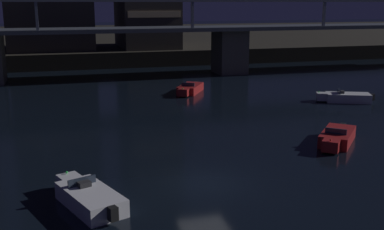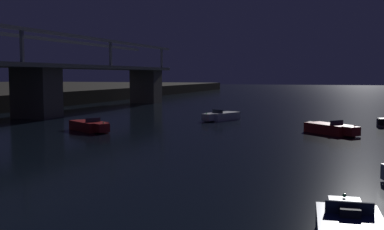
{
  "view_description": "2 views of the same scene",
  "coord_description": "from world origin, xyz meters",
  "px_view_note": "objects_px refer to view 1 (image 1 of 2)",
  "views": [
    {
      "loc": [
        -6.79,
        -21.52,
        9.01
      ],
      "look_at": [
        1.93,
        9.19,
        1.35
      ],
      "focal_mm": 44.14,
      "sensor_mm": 36.0,
      "label": 1
    },
    {
      "loc": [
        -28.65,
        2.89,
        4.77
      ],
      "look_at": [
        3.28,
        13.8,
        1.85
      ],
      "focal_mm": 43.5,
      "sensor_mm": 36.0,
      "label": 2
    }
  ],
  "objects_px": {
    "river_bridge": "(116,42)",
    "speedboat_mid_right": "(190,89)",
    "speedboat_near_right": "(337,137)",
    "speedboat_mid_left": "(346,97)",
    "speedboat_near_center": "(88,197)"
  },
  "relations": [
    {
      "from": "river_bridge",
      "to": "speedboat_near_right",
      "type": "distance_m",
      "value": 33.43
    },
    {
      "from": "speedboat_near_center",
      "to": "speedboat_mid_left",
      "type": "height_order",
      "value": "same"
    },
    {
      "from": "river_bridge",
      "to": "speedboat_near_center",
      "type": "distance_m",
      "value": 37.66
    },
    {
      "from": "river_bridge",
      "to": "speedboat_mid_right",
      "type": "height_order",
      "value": "river_bridge"
    },
    {
      "from": "speedboat_mid_left",
      "to": "river_bridge",
      "type": "bearing_deg",
      "value": 132.73
    },
    {
      "from": "speedboat_mid_right",
      "to": "speedboat_near_center",
      "type": "bearing_deg",
      "value": -115.14
    },
    {
      "from": "speedboat_near_center",
      "to": "speedboat_mid_right",
      "type": "bearing_deg",
      "value": 64.86
    },
    {
      "from": "speedboat_near_center",
      "to": "speedboat_near_right",
      "type": "xyz_separation_m",
      "value": [
        16.27,
        5.46,
        0.0
      ]
    },
    {
      "from": "speedboat_near_center",
      "to": "speedboat_mid_left",
      "type": "distance_m",
      "value": 29.72
    },
    {
      "from": "speedboat_near_right",
      "to": "speedboat_mid_left",
      "type": "height_order",
      "value": "same"
    },
    {
      "from": "speedboat_near_center",
      "to": "river_bridge",
      "type": "bearing_deg",
      "value": 80.98
    },
    {
      "from": "speedboat_near_right",
      "to": "speedboat_mid_left",
      "type": "distance_m",
      "value": 14.05
    },
    {
      "from": "speedboat_near_center",
      "to": "speedboat_mid_left",
      "type": "relative_size",
      "value": 1.01
    },
    {
      "from": "speedboat_mid_right",
      "to": "river_bridge",
      "type": "bearing_deg",
      "value": 116.26
    },
    {
      "from": "speedboat_near_right",
      "to": "speedboat_mid_right",
      "type": "height_order",
      "value": "same"
    }
  ]
}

